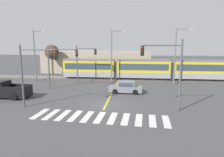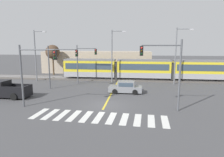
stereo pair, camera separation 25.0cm
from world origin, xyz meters
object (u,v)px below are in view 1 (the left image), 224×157
Objects in this scene: traffic_light_mid_left at (59,61)px; traffic_light_far_left at (83,59)px; light_rail_tram at (143,68)px; street_lamp_west at (36,53)px; bare_tree_far_west at (52,52)px; sedan_crossing at (126,87)px; pickup_truck at (6,90)px; street_lamp_centre at (113,53)px; street_lamp_east at (177,52)px; traffic_light_near_right at (168,65)px; traffic_light_near_left at (34,67)px.

traffic_light_far_left is at bearing 63.20° from traffic_light_mid_left.
street_lamp_west reaches higher than light_rail_tram.
traffic_light_far_left is 12.01m from bare_tree_far_west.
pickup_truck reaches higher than sedan_crossing.
traffic_light_mid_left is at bearing -116.80° from traffic_light_far_left.
street_lamp_centre is 14.83m from bare_tree_far_west.
street_lamp_west reaches higher than street_lamp_centre.
street_lamp_east is 1.41× the size of bare_tree_far_west.
light_rail_tram is 3.23× the size of street_lamp_east.
traffic_light_far_left reaches higher than pickup_truck.
sedan_crossing is 0.50× the size of street_lamp_west.
sedan_crossing is at bearing -104.53° from light_rail_tram.
pickup_truck is 0.63× the size of street_lamp_east.
sedan_crossing is at bearing 16.05° from pickup_truck.
sedan_crossing is at bearing 122.12° from traffic_light_near_right.
street_lamp_east is at bearing 4.16° from traffic_light_far_left.
traffic_light_mid_left is 9.10m from street_lamp_centre.
traffic_light_mid_left is at bearing 48.26° from pickup_truck.
light_rail_tram is 6.34m from street_lamp_centre.
street_lamp_centre is at bearing -151.30° from light_rail_tram.
street_lamp_east reaches higher than street_lamp_centre.
street_lamp_west is at bearing 179.98° from street_lamp_east.
pickup_truck is 0.92× the size of traffic_light_mid_left.
pickup_truck is 0.90× the size of traffic_light_near_left.
street_lamp_east is (9.93, -0.43, 0.13)m from street_lamp_centre.
sedan_crossing is 11.55m from traffic_light_near_left.
street_lamp_west is at bearing -169.98° from light_rail_tram.
street_lamp_west is (-19.45, 13.24, 0.54)m from traffic_light_near_right.
street_lamp_east reaches higher than traffic_light_near_left.
street_lamp_west reaches higher than traffic_light_mid_left.
traffic_light_mid_left is 8.33m from street_lamp_west.
light_rail_tram is at bearing 40.28° from pickup_truck.
traffic_light_far_left is at bearing 132.17° from traffic_light_near_right.
traffic_light_near_left is (5.28, -3.11, 3.17)m from pickup_truck.
traffic_light_near_right is 12.61m from traffic_light_near_left.
light_rail_tram is 6.63× the size of sedan_crossing.
street_lamp_east is at bearing 18.43° from traffic_light_mid_left.
bare_tree_far_west reaches higher than light_rail_tram.
light_rail_tram is 4.68× the size of traffic_light_mid_left.
traffic_light_mid_left is at bearing -143.43° from light_rail_tram.
street_lamp_west is (-15.36, 6.72, 4.13)m from sedan_crossing.
traffic_light_near_right reaches higher than pickup_truck.
street_lamp_centre is (12.91, 0.43, -0.01)m from street_lamp_west.
traffic_light_far_left is 0.71× the size of street_lamp_west.
sedan_crossing is at bearing -71.13° from street_lamp_centre.
light_rail_tram is 4.57× the size of bare_tree_far_west.
sedan_crossing is 0.49× the size of street_lamp_east.
traffic_light_mid_left is 0.98× the size of bare_tree_far_west.
pickup_truck is 11.51m from street_lamp_west.
traffic_light_near_right reaches higher than bare_tree_far_west.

